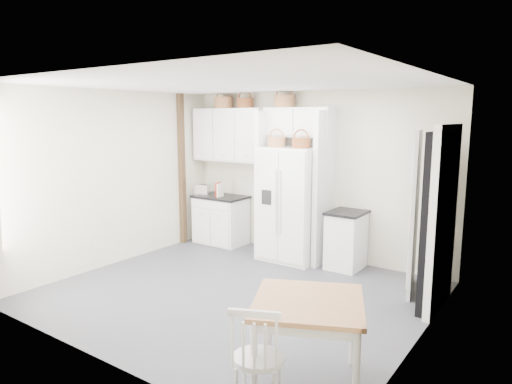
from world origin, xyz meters
The scene contains 27 objects.
floor centered at (0.00, 0.00, 0.00)m, with size 4.50×4.50×0.00m, color #404045.
ceiling centered at (0.00, 0.00, 2.60)m, with size 4.50×4.50×0.00m, color white.
wall_back centered at (0.00, 2.00, 1.30)m, with size 4.50×4.50×0.00m, color beige.
wall_left centered at (-2.25, 0.00, 1.30)m, with size 4.00×4.00×0.00m, color beige.
wall_right centered at (2.25, 0.00, 1.30)m, with size 4.00×4.00×0.00m, color beige.
refrigerator centered at (-0.15, 1.62, 0.88)m, with size 0.91×0.73×1.75m, color white.
base_cab_left centered at (-1.63, 1.70, 0.41)m, with size 0.88×0.55×0.81m, color white.
base_cab_right centered at (0.74, 1.70, 0.41)m, with size 0.46×0.55×0.81m, color white.
dining_table centered at (1.70, -1.25, 0.37)m, with size 0.88×0.88×0.73m, color brown.
windsor_chair centered at (1.55, -1.75, 0.41)m, with size 0.40×0.36×0.81m, color white.
counter_left centered at (-1.63, 1.70, 0.83)m, with size 0.91×0.59×0.04m, color black.
counter_right centered at (0.74, 1.70, 0.83)m, with size 0.50×0.59×0.04m, color black.
toaster centered at (-1.95, 1.60, 0.94)m, with size 0.27×0.15×0.18m, color silver.
cookbook_red centered at (-1.61, 1.62, 0.97)m, with size 0.04×0.16×0.24m, color #BA140D.
cookbook_cream centered at (-1.57, 1.62, 0.96)m, with size 0.03×0.15×0.23m, color white.
basket_upper_b centered at (-1.64, 1.83, 2.45)m, with size 0.33×0.33×0.19m, color #9D653E.
basket_upper_c centered at (-1.19, 1.83, 2.43)m, with size 0.29×0.29×0.16m, color brown.
basket_bridge_a centered at (-0.43, 1.83, 2.44)m, with size 0.34×0.34×0.19m, color #9D653E.
basket_fridge_a centered at (-0.37, 1.52, 1.83)m, with size 0.28×0.28×0.15m, color #9D653E.
basket_fridge_b centered at (0.05, 1.52, 1.83)m, with size 0.28×0.28×0.15m, color brown.
upper_cabinet centered at (-1.50, 1.83, 1.90)m, with size 1.40×0.34×0.90m, color white.
bridge_cabinet centered at (-0.15, 1.83, 2.12)m, with size 1.12×0.34×0.45m, color white.
fridge_panel_left centered at (-0.66, 1.70, 1.15)m, with size 0.08×0.60×2.30m, color white.
fridge_panel_right centered at (0.36, 1.70, 1.15)m, with size 0.08×0.60×2.30m, color white.
trim_post centered at (-2.20, 1.35, 1.30)m, with size 0.09×0.09×2.60m, color #352211.
doorway_void centered at (2.16, 1.00, 1.02)m, with size 0.18×0.85×2.05m, color black.
door_slab centered at (1.80, 1.33, 1.02)m, with size 0.80×0.04×2.05m, color white.
Camera 1 is at (3.36, -4.37, 2.20)m, focal length 32.00 mm.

